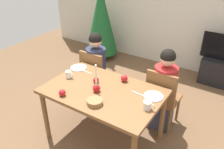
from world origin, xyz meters
TOP-DOWN VIEW (x-y plane):
  - ground_plane at (0.00, 0.00)m, footprint 7.68×7.68m
  - back_wall at (0.00, 2.60)m, footprint 6.40×0.10m
  - dining_table at (0.00, 0.00)m, footprint 1.40×0.90m
  - chair_left at (-0.57, 0.61)m, footprint 0.40×0.40m
  - chair_right at (0.53, 0.61)m, footprint 0.40×0.40m
  - person_left_child at (-0.57, 0.64)m, footprint 0.30×0.30m
  - person_right_child at (0.53, 0.64)m, footprint 0.30×0.30m
  - tv_stand at (0.98, 2.30)m, footprint 0.64×0.40m
  - christmas_tree at (-1.49, 2.09)m, footprint 0.70×0.70m
  - candle_centerpiece at (-0.05, -0.06)m, footprint 0.09×0.09m
  - plate_left at (-0.61, 0.28)m, footprint 0.23×0.23m
  - plate_right at (0.56, 0.20)m, footprint 0.22×0.22m
  - mug_left at (-0.55, 0.01)m, footprint 0.12×0.08m
  - mug_right at (0.60, -0.04)m, footprint 0.13×0.09m
  - fork_left at (-0.44, 0.25)m, footprint 0.18×0.03m
  - fork_right at (0.39, 0.16)m, footprint 0.18×0.03m
  - bowl_walnuts at (0.08, -0.27)m, footprint 0.18×0.18m
  - apple_near_candle at (-0.17, 0.10)m, footprint 0.07×0.07m
  - apple_by_left_plate at (-0.33, -0.35)m, footprint 0.08×0.08m
  - apple_by_right_mug at (0.11, 0.32)m, footprint 0.09×0.09m

SIDE VIEW (x-z plane):
  - ground_plane at x=0.00m, z-range 0.00..0.00m
  - tv_stand at x=0.98m, z-range 0.00..0.48m
  - chair_left at x=-0.57m, z-range 0.06..0.96m
  - chair_right at x=0.53m, z-range 0.06..0.96m
  - person_left_child at x=-0.57m, z-range -0.02..1.16m
  - person_right_child at x=0.53m, z-range -0.02..1.16m
  - dining_table at x=0.00m, z-range 0.29..1.04m
  - fork_left at x=-0.44m, z-range 0.75..0.76m
  - fork_right at x=0.39m, z-range 0.75..0.76m
  - plate_left at x=-0.61m, z-range 0.75..0.76m
  - plate_right at x=0.56m, z-range 0.75..0.76m
  - bowl_walnuts at x=0.08m, z-range 0.75..0.80m
  - apple_near_candle at x=-0.17m, z-range 0.75..0.82m
  - apple_by_left_plate at x=-0.33m, z-range 0.75..0.83m
  - apple_by_right_mug at x=0.11m, z-range 0.75..0.84m
  - mug_right at x=0.60m, z-range 0.75..0.84m
  - mug_left at x=-0.55m, z-range 0.75..0.84m
  - candle_centerpiece at x=-0.05m, z-range 0.64..1.00m
  - christmas_tree at x=-1.49m, z-range 0.03..1.74m
  - back_wall at x=0.00m, z-range 0.00..2.60m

